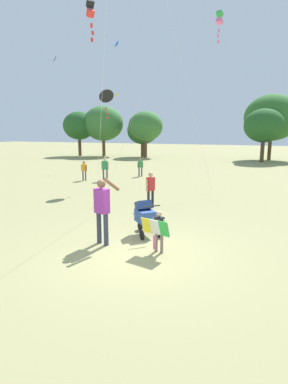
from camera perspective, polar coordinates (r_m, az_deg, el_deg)
The scene contains 13 objects.
ground_plane at distance 8.22m, azimuth -1.55°, elevation -10.57°, with size 120.00×120.00×0.00m, color #938E5B.
treeline_distant at distance 34.52m, azimuth 17.17°, elevation 11.77°, with size 42.26×7.91×6.49m.
child_with_butterfly_kite at distance 7.98m, azimuth 2.56°, elevation -6.41°, with size 0.77×0.43×1.06m.
person_adult_flyer at distance 8.53m, azimuth -7.43°, elevation -2.40°, with size 0.67×0.53×1.83m.
stroller at distance 9.33m, azimuth 0.16°, elevation -3.99°, with size 0.97×0.98×1.03m.
kite_adult_black at distance 12.13m, azimuth -9.43°, elevation 28.92°, with size 2.21×2.78×7.18m.
kite_orange_delta at distance 17.09m, azimuth -6.64°, elevation 16.39°, with size 2.85×1.79×5.02m.
kite_green_novelty at distance 16.48m, azimuth 13.12°, elevation 27.52°, with size 1.67×3.18×8.19m.
distant_kites_cluster at distance 29.62m, azimuth -2.74°, elevation 22.65°, with size 27.70×6.03×3.77m.
person_red_shirt at distance 19.70m, azimuth -10.57°, elevation 4.00°, with size 0.38×0.16×1.17m.
person_couple_left at distance 12.49m, azimuth 1.17°, elevation 0.89°, with size 0.31×0.41×1.41m.
person_kid_running at distance 19.34m, azimuth -6.91°, elevation 4.40°, with size 0.44×0.26×1.41m.
person_back_turned at distance 21.08m, azimuth -0.65°, elevation 4.67°, with size 0.33×0.27×1.20m.
Camera 1 is at (3.00, -7.03, 3.02)m, focal length 30.12 mm.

